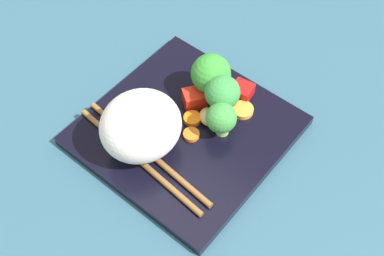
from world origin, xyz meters
TOP-DOWN VIEW (x-y plane):
  - ground_plane at (0.00, 0.00)cm, footprint 110.00×110.00cm
  - square_plate at (0.00, 0.00)cm, footprint 24.36×24.36cm
  - rice_mound at (-2.39, -5.38)cm, footprint 12.04×12.51cm
  - broccoli_floret_0 at (-0.69, 6.24)cm, footprint 5.11×5.11cm
  - broccoli_floret_1 at (2.22, 4.53)cm, footprint 4.40×4.40cm
  - broccoli_floret_2 at (3.93, 1.89)cm, footprint 3.81×3.81cm
  - carrot_slice_0 at (4.36, 6.33)cm, footprint 3.82×3.82cm
  - carrot_slice_1 at (-0.06, 1.36)cm, footprint 3.12×3.12cm
  - carrot_slice_2 at (1.31, -0.62)cm, footprint 2.82×2.82cm
  - pepper_chunk_0 at (2.79, 8.59)cm, footprint 2.87×2.75cm
  - pepper_chunk_1 at (-1.33, 3.75)cm, footprint 3.68×3.78cm
  - pepper_chunk_2 at (-0.89, 8.14)cm, footprint 2.92×2.23cm
  - chicken_piece_1 at (1.71, 2.47)cm, footprint 3.46×3.35cm
  - chopstick_pair at (-1.48, -6.56)cm, footprint 20.86×5.02cm

SIDE VIEW (x-z plane):
  - ground_plane at x=0.00cm, z-range -2.00..0.00cm
  - square_plate at x=0.00cm, z-range 0.00..1.36cm
  - carrot_slice_2 at x=1.31cm, z-range 1.36..1.92cm
  - carrot_slice_0 at x=4.36cm, z-range 1.36..2.00cm
  - chopstick_pair at x=-1.48cm, z-range 1.36..2.07cm
  - carrot_slice_1 at x=-0.06cm, z-range 1.36..2.09cm
  - pepper_chunk_0 at x=2.79cm, z-range 1.36..3.07cm
  - chicken_piece_1 at x=1.71cm, z-range 1.36..3.24cm
  - pepper_chunk_1 at x=-1.33cm, z-range 1.36..3.61cm
  - pepper_chunk_2 at x=-0.89cm, z-range 1.36..3.70cm
  - broccoli_floret_2 at x=3.93cm, z-range 1.76..6.82cm
  - broccoli_floret_1 at x=2.22cm, z-range 2.13..8.36cm
  - broccoli_floret_0 at x=-0.69cm, z-range 2.01..8.59cm
  - rice_mound at x=-2.39cm, z-range 1.36..9.98cm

